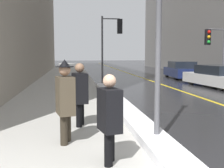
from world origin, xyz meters
TOP-DOWN VIEW (x-y plane):
  - sidewalk_slab at (-2.00, 15.00)m, footprint 4.00×80.00m
  - road_centre_stripe at (4.00, 15.00)m, footprint 0.16×80.00m
  - snow_bank_curb at (0.19, 5.71)m, footprint 0.62×13.45m
  - traffic_light_near at (1.03, 13.83)m, footprint 1.31×0.32m
  - traffic_light_far at (6.74, 11.95)m, footprint 1.31×0.38m
  - pedestrian_with_shoulder_bag at (-0.87, 1.01)m, footprint 0.39×0.73m
  - pedestrian_in_fedora at (-1.63, 2.22)m, footprint 0.43×0.60m
  - pedestrian_in_glasses at (-1.29, 3.63)m, footprint 0.42×0.77m
  - parked_car_white at (6.73, 11.33)m, footprint 2.29×5.00m
  - parked_car_navy at (6.89, 17.16)m, footprint 2.15×4.45m

SIDE VIEW (x-z plane):
  - road_centre_stripe at x=4.00m, z-range 0.00..0.00m
  - sidewalk_slab at x=-2.00m, z-range 0.00..0.01m
  - snow_bank_curb at x=0.19m, z-range 0.00..0.20m
  - parked_car_white at x=6.73m, z-range -0.04..1.21m
  - parked_car_navy at x=6.89m, z-range -0.03..1.28m
  - pedestrian_with_shoulder_bag at x=-0.87m, z-range 0.08..1.62m
  - pedestrian_in_glasses at x=-1.29m, z-range 0.09..1.73m
  - pedestrian_in_fedora at x=-1.63m, z-range 0.08..1.84m
  - traffic_light_far at x=6.74m, z-range 0.76..4.21m
  - traffic_light_near at x=1.03m, z-range 0.93..5.12m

